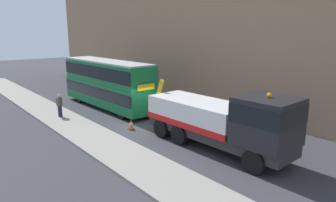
{
  "coord_description": "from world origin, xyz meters",
  "views": [
    {
      "loc": [
        16.32,
        -11.97,
        6.45
      ],
      "look_at": [
        1.53,
        0.39,
        2.0
      ],
      "focal_mm": 32.35,
      "sensor_mm": 36.0,
      "label": 1
    }
  ],
  "objects_px": {
    "recovery_tow_truck": "(222,120)",
    "double_decker_bus": "(107,82)",
    "traffic_cone_near_bus": "(131,125)",
    "pedestrian_onlooker": "(60,106)"
  },
  "relations": [
    {
      "from": "double_decker_bus",
      "to": "pedestrian_onlooker",
      "type": "xyz_separation_m",
      "value": [
        0.74,
        -4.46,
        -1.25
      ]
    },
    {
      "from": "traffic_cone_near_bus",
      "to": "recovery_tow_truck",
      "type": "bearing_deg",
      "value": 16.39
    },
    {
      "from": "double_decker_bus",
      "to": "traffic_cone_near_bus",
      "type": "height_order",
      "value": "double_decker_bus"
    },
    {
      "from": "double_decker_bus",
      "to": "pedestrian_onlooker",
      "type": "relative_size",
      "value": 6.49
    },
    {
      "from": "recovery_tow_truck",
      "to": "traffic_cone_near_bus",
      "type": "bearing_deg",
      "value": -165.01
    },
    {
      "from": "traffic_cone_near_bus",
      "to": "pedestrian_onlooker",
      "type": "bearing_deg",
      "value": -155.09
    },
    {
      "from": "recovery_tow_truck",
      "to": "pedestrian_onlooker",
      "type": "height_order",
      "value": "recovery_tow_truck"
    },
    {
      "from": "recovery_tow_truck",
      "to": "double_decker_bus",
      "type": "xyz_separation_m",
      "value": [
        -12.67,
        -0.01,
        0.47
      ]
    },
    {
      "from": "double_decker_bus",
      "to": "recovery_tow_truck",
      "type": "bearing_deg",
      "value": -1.35
    },
    {
      "from": "recovery_tow_truck",
      "to": "double_decker_bus",
      "type": "distance_m",
      "value": 12.68
    }
  ]
}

